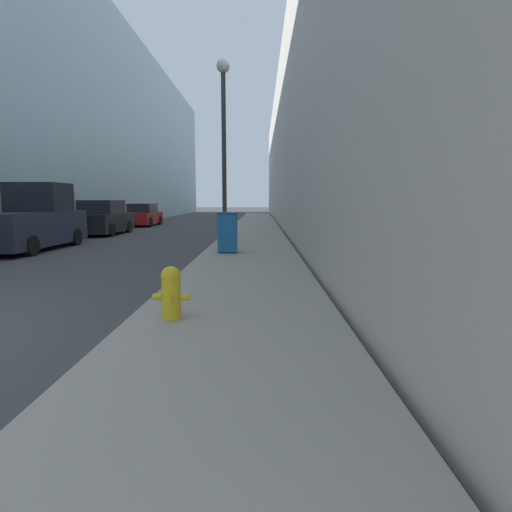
% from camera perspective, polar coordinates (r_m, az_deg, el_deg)
% --- Properties ---
extents(sidewalk_right, '(2.91, 60.00, 0.12)m').
position_cam_1_polar(sidewalk_right, '(21.93, -0.22, 3.65)').
color(sidewalk_right, '#9E998E').
rests_on(sidewalk_right, ground).
extents(building_left_glass, '(12.00, 60.00, 14.45)m').
position_cam_1_polar(building_left_glass, '(34.14, -27.77, 16.35)').
color(building_left_glass, '#99B7C6').
rests_on(building_left_glass, ground).
extents(building_right_stone, '(12.00, 60.00, 11.00)m').
position_cam_1_polar(building_right_stone, '(30.96, 14.62, 14.73)').
color(building_right_stone, beige).
rests_on(building_right_stone, ground).
extents(fire_hydrant, '(0.49, 0.38, 0.71)m').
position_cam_1_polar(fire_hydrant, '(5.45, -12.03, -4.93)').
color(fire_hydrant, yellow).
rests_on(fire_hydrant, sidewalk_right).
extents(trash_bin, '(0.58, 0.60, 1.22)m').
position_cam_1_polar(trash_bin, '(12.16, -4.08, 3.45)').
color(trash_bin, '#19609E').
rests_on(trash_bin, sidewalk_right).
extents(lamppost, '(0.51, 0.51, 6.88)m').
position_cam_1_polar(lamppost, '(16.18, -4.63, 17.48)').
color(lamppost, '#2D332D').
rests_on(lamppost, sidewalk_right).
extents(pickup_truck, '(2.06, 4.84, 2.33)m').
position_cam_1_polar(pickup_truck, '(15.95, -29.51, 4.22)').
color(pickup_truck, '#232838').
rests_on(pickup_truck, ground).
extents(parked_sedan_near, '(1.95, 4.17, 1.72)m').
position_cam_1_polar(parked_sedan_near, '(21.52, -21.06, 4.97)').
color(parked_sedan_near, black).
rests_on(parked_sedan_near, ground).
extents(parked_sedan_far, '(1.82, 4.15, 1.50)m').
position_cam_1_polar(parked_sedan_far, '(28.23, -15.85, 5.58)').
color(parked_sedan_far, maroon).
rests_on(parked_sedan_far, ground).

